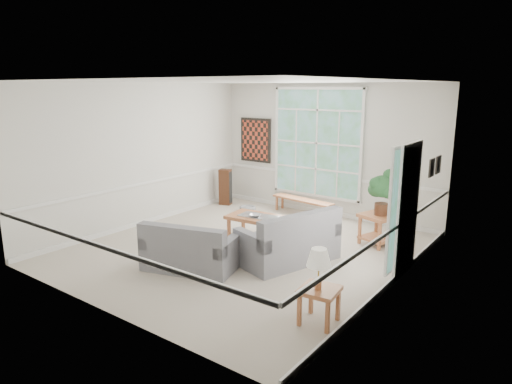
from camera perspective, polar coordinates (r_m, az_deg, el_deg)
floor at (r=8.46m, az=-1.36°, el=-7.14°), size 5.50×6.00×0.01m
ceiling at (r=7.94m, az=-1.48°, el=13.67°), size 5.50×6.00×0.02m
wall_back at (r=10.57m, az=8.64°, el=5.20°), size 5.50×0.02×3.00m
wall_front at (r=6.04m, az=-19.16°, el=-1.20°), size 5.50×0.02×3.00m
wall_left at (r=9.97m, az=-14.04°, el=4.50°), size 0.02×6.00×3.00m
wall_right at (r=6.77m, az=17.31°, el=0.41°), size 0.02×6.00×3.00m
window_back at (r=10.61m, az=7.61°, el=6.08°), size 2.30×0.08×2.40m
entry_door at (r=7.44m, az=18.33°, el=-2.12°), size 0.08×0.90×2.10m
door_sidelight at (r=6.84m, az=16.71°, el=-2.45°), size 0.08×0.26×1.90m
wall_art at (r=11.55m, az=-0.08°, el=6.50°), size 0.90×0.06×1.10m
wall_frame_near at (r=8.42m, az=21.05°, el=2.85°), size 0.04×0.26×0.32m
wall_frame_far at (r=8.80m, az=21.77°, el=3.20°), size 0.04×0.26×0.32m
loveseat_right at (r=7.76m, az=4.03°, el=-5.45°), size 1.33×1.86×0.91m
loveseat_front at (r=7.52m, az=-8.23°, el=-6.63°), size 1.63×1.16×0.80m
coffee_table at (r=8.91m, az=0.39°, el=-4.49°), size 1.28×0.78×0.46m
pewter_bowl at (r=8.80m, az=-0.09°, el=-2.94°), size 0.36×0.36×0.07m
window_bench at (r=10.67m, az=5.83°, el=-1.86°), size 1.61×0.51×0.37m
end_table at (r=8.89m, az=14.99°, el=-4.54°), size 0.74×0.74×0.59m
houseplant at (r=8.68m, az=15.52°, el=0.03°), size 0.68×0.68×0.88m
side_table at (r=5.93m, az=7.88°, el=-13.88°), size 0.51×0.51×0.47m
table_lamp at (r=5.69m, az=7.83°, el=-9.53°), size 0.33×0.33×0.53m
pet_bed at (r=10.94m, az=-1.06°, el=-2.10°), size 0.47×0.47×0.12m
floor_speaker at (r=11.50m, az=-3.85°, el=0.63°), size 0.33×0.29×0.90m
cat at (r=8.18m, az=6.79°, el=-3.83°), size 0.39×0.29×0.18m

